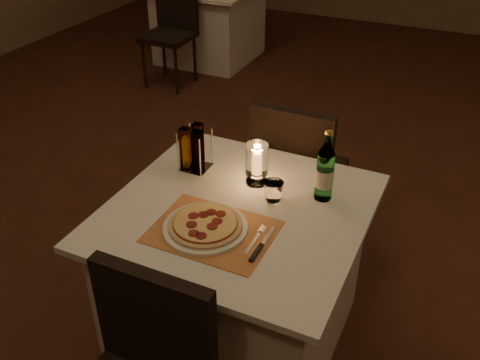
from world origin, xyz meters
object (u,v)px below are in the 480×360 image
at_px(hurricane_candle, 257,161).
at_px(plate, 205,228).
at_px(main_table, 238,276).
at_px(water_bottle, 325,172).
at_px(chair_far, 296,165).
at_px(pizza, 205,224).
at_px(tumbler, 273,191).
at_px(neighbor_table_left, 209,23).

bearing_deg(hurricane_candle, plate, -96.45).
relative_size(main_table, hurricane_candle, 5.43).
distance_m(main_table, water_bottle, 0.60).
distance_m(chair_far, plate, 0.92).
xyz_separation_m(plate, pizza, (-0.00, -0.00, 0.02)).
height_order(main_table, chair_far, chair_far).
relative_size(main_table, plate, 3.12).
height_order(plate, tumbler, tumbler).
height_order(hurricane_candle, neighbor_table_left, hurricane_candle).
bearing_deg(tumbler, chair_far, 99.93).
xyz_separation_m(pizza, tumbler, (0.16, 0.29, 0.01)).
bearing_deg(plate, pizza, -97.34).
xyz_separation_m(pizza, hurricane_candle, (0.04, 0.38, 0.08)).
bearing_deg(hurricane_candle, neighbor_table_left, 121.13).
relative_size(plate, hurricane_candle, 1.74).
relative_size(plate, neighbor_table_left, 0.32).
relative_size(water_bottle, neighbor_table_left, 0.31).
distance_m(water_bottle, neighbor_table_left, 3.78).
height_order(main_table, neighbor_table_left, same).
bearing_deg(plate, tumbler, 62.20).
bearing_deg(chair_far, main_table, -90.00).
bearing_deg(tumbler, hurricane_candle, 141.92).
relative_size(tumbler, neighbor_table_left, 0.08).
distance_m(pizza, neighbor_table_left, 3.93).
relative_size(chair_far, tumbler, 10.93).
xyz_separation_m(main_table, chair_far, (-0.00, 0.71, 0.18)).
bearing_deg(neighbor_table_left, tumbler, -58.09).
xyz_separation_m(chair_far, hurricane_candle, (-0.01, -0.51, 0.30)).
bearing_deg(main_table, tumbler, 47.35).
bearing_deg(chair_far, pizza, -93.20).
bearing_deg(tumbler, pizza, -117.80).
xyz_separation_m(tumbler, hurricane_candle, (-0.11, 0.09, 0.07)).
bearing_deg(neighbor_table_left, hurricane_candle, -58.87).
xyz_separation_m(plate, neighbor_table_left, (-1.82, 3.46, -0.38)).
relative_size(main_table, water_bottle, 3.26).
height_order(pizza, hurricane_candle, hurricane_candle).
bearing_deg(main_table, water_bottle, 36.61).
distance_m(main_table, pizza, 0.44).
height_order(tumbler, hurricane_candle, hurricane_candle).
height_order(chair_far, pizza, chair_far).
distance_m(hurricane_candle, neighbor_table_left, 3.63).
xyz_separation_m(tumbler, neighbor_table_left, (-1.97, 3.17, -0.41)).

